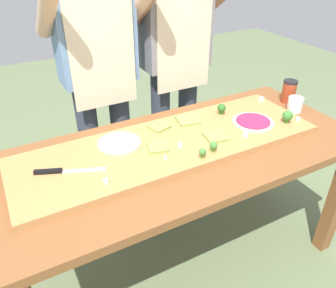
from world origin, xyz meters
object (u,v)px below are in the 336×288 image
(broccoli_floret_back_left, at_px, (222,108))
(cheese_crumble_a, at_px, (246,134))
(cook_right, at_px, (176,50))
(pizza_whole_beet_magenta, at_px, (253,122))
(sauce_jar, at_px, (289,91))
(pizza_slice_near_right, at_px, (158,147))
(pizza_whole_cheese_artichoke, at_px, (119,143))
(cheese_crumble_f, at_px, (165,158))
(broccoli_floret_center_right, at_px, (213,146))
(prep_table, at_px, (183,166))
(cook_left, at_px, (98,63))
(pizza_slice_far_left, at_px, (216,136))
(flour_cup, at_px, (295,105))
(broccoli_floret_back_right, at_px, (287,116))
(cheese_crumble_d, at_px, (106,181))
(pizza_slice_center, at_px, (159,127))
(pizza_slice_near_left, at_px, (188,120))
(chefs_knife, at_px, (60,171))
(cheese_crumble_c, at_px, (298,119))
(broccoli_floret_front_right, at_px, (202,152))
(cheese_crumble_e, at_px, (262,99))
(cheese_crumble_b, at_px, (180,145))

(broccoli_floret_back_left, bearing_deg, cheese_crumble_a, -97.83)
(broccoli_floret_back_left, bearing_deg, cook_right, 92.15)
(pizza_whole_beet_magenta, relative_size, sauce_jar, 1.60)
(pizza_whole_beet_magenta, xyz_separation_m, pizza_slice_near_right, (-0.52, 0.02, -0.00))
(pizza_whole_cheese_artichoke, distance_m, cheese_crumble_f, 0.24)
(broccoli_floret_center_right, distance_m, sauce_jar, 0.75)
(prep_table, bearing_deg, cook_left, 105.62)
(pizza_slice_far_left, height_order, flour_cup, flour_cup)
(flour_cup, distance_m, sauce_jar, 0.12)
(pizza_whole_cheese_artichoke, relative_size, broccoli_floret_back_right, 3.08)
(pizza_whole_beet_magenta, relative_size, broccoli_floret_center_right, 4.21)
(broccoli_floret_back_right, xyz_separation_m, cheese_crumble_d, (-0.96, -0.03, -0.03))
(pizza_whole_beet_magenta, bearing_deg, sauce_jar, 21.02)
(broccoli_floret_center_right, xyz_separation_m, cheese_crumble_a, (0.21, 0.04, -0.02))
(pizza_slice_center, distance_m, cheese_crumble_f, 0.27)
(pizza_whole_cheese_artichoke, relative_size, pizza_slice_near_left, 1.82)
(chefs_knife, height_order, pizza_whole_cheese_artichoke, same)
(broccoli_floret_back_left, xyz_separation_m, cook_right, (-0.02, 0.46, 0.18))
(broccoli_floret_center_right, relative_size, flour_cup, 0.60)
(pizza_slice_center, height_order, cheese_crumble_c, cheese_crumble_c)
(broccoli_floret_center_right, height_order, broccoli_floret_back_right, broccoli_floret_back_right)
(pizza_slice_far_left, relative_size, broccoli_floret_back_left, 1.73)
(broccoli_floret_front_right, bearing_deg, cheese_crumble_f, 156.07)
(broccoli_floret_front_right, distance_m, cheese_crumble_f, 0.16)
(sauce_jar, bearing_deg, broccoli_floret_center_right, -159.45)
(broccoli_floret_center_right, bearing_deg, pizza_slice_far_left, 49.45)
(pizza_slice_center, bearing_deg, pizza_whole_beet_magenta, -22.87)
(cheese_crumble_c, distance_m, cheese_crumble_f, 0.75)
(chefs_knife, bearing_deg, pizza_whole_cheese_artichoke, 16.79)
(broccoli_floret_front_right, distance_m, flour_cup, 0.74)
(cheese_crumble_c, xyz_separation_m, cheese_crumble_e, (0.00, 0.27, 0.00))
(cheese_crumble_b, height_order, cheese_crumble_e, cheese_crumble_e)
(chefs_knife, height_order, pizza_slice_far_left, chefs_knife)
(prep_table, distance_m, broccoli_floret_back_right, 0.58)
(broccoli_floret_front_right, distance_m, cook_left, 0.80)
(pizza_whole_beet_magenta, height_order, flour_cup, flour_cup)
(cheese_crumble_d, bearing_deg, cheese_crumble_a, 1.89)
(pizza_slice_center, distance_m, cheese_crumble_a, 0.42)
(pizza_slice_near_left, relative_size, cheese_crumble_e, 5.08)
(cheese_crumble_b, relative_size, flour_cup, 0.22)
(flour_cup, bearing_deg, pizza_slice_near_right, -178.57)
(pizza_slice_near_right, relative_size, cheese_crumble_d, 4.73)
(broccoli_floret_back_left, distance_m, cheese_crumble_c, 0.39)
(broccoli_floret_back_right, bearing_deg, cheese_crumble_a, -178.04)
(cheese_crumble_b, bearing_deg, broccoli_floret_front_right, -71.33)
(pizza_slice_near_left, height_order, broccoli_floret_back_left, broccoli_floret_back_left)
(pizza_slice_far_left, distance_m, cook_left, 0.76)
(chefs_knife, distance_m, broccoli_floret_front_right, 0.59)
(pizza_whole_cheese_artichoke, relative_size, pizza_slice_center, 2.29)
(chefs_knife, height_order, broccoli_floret_back_left, broccoli_floret_back_left)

